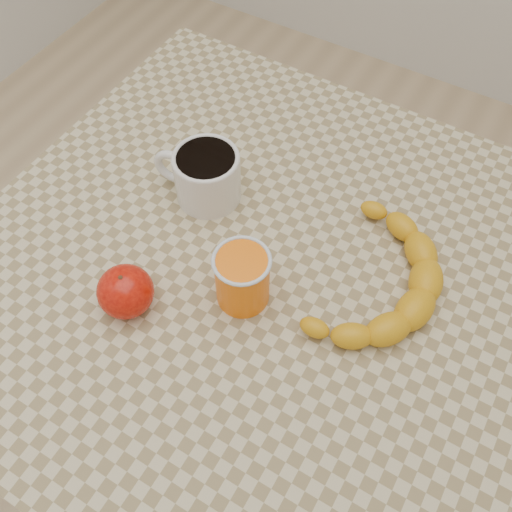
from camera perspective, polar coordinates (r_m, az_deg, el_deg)
The scene contains 6 objects.
ground at distance 1.47m, azimuth 0.00°, elevation -17.15°, with size 3.00×3.00×0.00m, color tan.
table at distance 0.86m, azimuth 0.00°, elevation -3.98°, with size 0.80×0.80×0.75m.
coffee_mug at distance 0.83m, azimuth -5.07°, elevation 8.14°, with size 0.14×0.11×0.08m.
orange_juice_glass at distance 0.72m, azimuth -1.38°, elevation -2.19°, with size 0.07×0.07×0.09m.
apple at distance 0.74m, azimuth -12.92°, elevation -3.48°, with size 0.09×0.09×0.07m.
banana at distance 0.76m, azimuth 11.85°, elevation -2.29°, with size 0.23×0.30×0.05m, color gold, non-canonical shape.
Camera 1 is at (0.22, -0.37, 1.41)m, focal length 40.00 mm.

